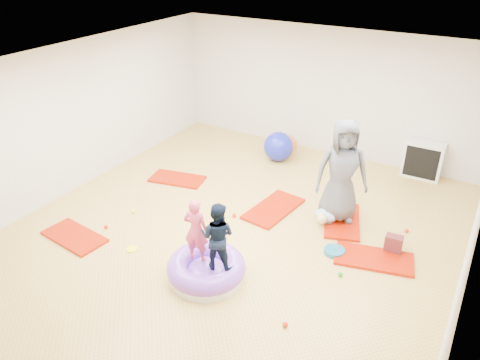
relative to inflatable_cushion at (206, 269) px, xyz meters
The scene contains 19 objects.
room 1.71m from the inflatable_cushion, 103.13° to the left, with size 7.01×8.01×2.81m.
gym_mat_front_left 2.48m from the inflatable_cushion, behind, with size 1.11×0.56×0.05m, color #A71400.
gym_mat_mid_left 3.16m from the inflatable_cushion, 134.99° to the left, with size 1.09×0.55×0.05m, color #A71400.
gym_mat_center_back 2.19m from the inflatable_cushion, 89.82° to the left, with size 1.24×0.62×0.05m, color #A71400.
gym_mat_right 2.61m from the inflatable_cushion, 39.17° to the left, with size 1.19×0.59×0.05m, color #A71400.
gym_mat_rear_right 2.74m from the inflatable_cushion, 63.29° to the left, with size 1.19×0.59×0.05m, color #A71400.
inflatable_cushion is the anchor object (origin of this frame).
child_pink 0.71m from the inflatable_cushion, behind, with size 0.36×0.24×1.00m, color #D73F65.
child_navy 0.74m from the inflatable_cushion, ahead, with size 0.50×0.39×1.04m, color black.
adult_caregiver 2.83m from the inflatable_cushion, 65.61° to the left, with size 0.89×0.58×1.83m, color #4B4D54.
infant 2.43m from the inflatable_cushion, 66.02° to the left, with size 0.39×0.39×0.23m.
ball_pit_balls 1.01m from the inflatable_cushion, 84.33° to the left, with size 4.57×3.06×0.07m.
exercise_ball_blue 4.23m from the inflatable_cushion, 101.81° to the left, with size 0.65×0.65×0.65m, color #1720AE.
exercise_ball_orange 4.65m from the inflatable_cushion, 100.45° to the left, with size 0.43×0.43×0.43m, color #F05E11.
infant_play_gym 4.47m from the inflatable_cushion, 82.16° to the left, with size 0.61×0.58×0.47m.
cube_shelf 5.33m from the inflatable_cushion, 67.41° to the left, with size 0.76×0.38×0.76m.
balance_disc 2.08m from the inflatable_cushion, 46.52° to the left, with size 0.33×0.33×0.07m, color #186586.
backpack 2.98m from the inflatable_cushion, 41.84° to the left, with size 0.27×0.17×0.31m, color maroon.
yellow_toy 1.42m from the inflatable_cushion, behind, with size 0.18×0.18×0.03m, color yellow.
Camera 1 is at (3.43, -5.57, 4.53)m, focal length 35.00 mm.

